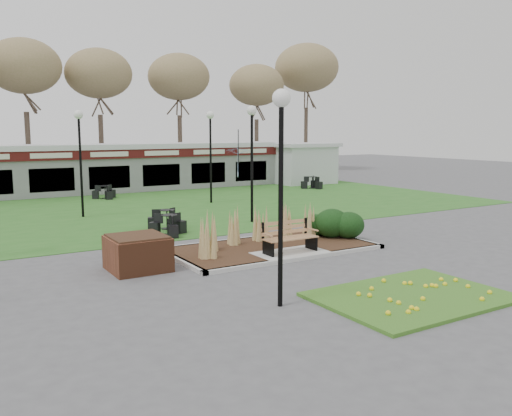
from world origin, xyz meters
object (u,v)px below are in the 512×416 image
bistro_set_c (105,194)px  bistro_set_d (312,184)px  bistro_set_a (169,228)px  park_bench (289,237)px  brick_planter (138,253)px  food_pavilion (102,168)px  service_hut (303,163)px  bistro_set_b (167,223)px  lamp_post_near_right (281,150)px  lamp_post_far_right (252,138)px  patio_umbrella (238,162)px  lamp_post_mid_right (210,136)px  lamp_post_far_left (80,140)px

bistro_set_c → bistro_set_d: size_ratio=0.97×
bistro_set_a → bistro_set_c: bistro_set_a is taller
park_bench → brick_planter: (-4.40, 0.75, -0.11)m
food_pavilion → service_hut: size_ratio=5.59×
brick_planter → bistro_set_a: brick_planter is taller
food_pavilion → park_bench: bearing=-90.0°
food_pavilion → bistro_set_c: bearing=-103.9°
bistro_set_b → food_pavilion: bearing=84.0°
lamp_post_near_right → bistro_set_c: size_ratio=3.41×
lamp_post_far_right → patio_umbrella: (5.88, 11.51, -1.73)m
lamp_post_far_right → bistro_set_b: size_ratio=3.38×
lamp_post_mid_right → lamp_post_near_right: bearing=-111.6°
bistro_set_b → bistro_set_d: (13.45, 8.67, 0.00)m
brick_planter → bistro_set_a: (2.55, 4.02, -0.21)m
service_hut → bistro_set_a: service_hut is taller
lamp_post_mid_right → bistro_set_d: lamp_post_mid_right is taller
lamp_post_mid_right → lamp_post_far_right: lamp_post_far_right is taller
lamp_post_near_right → bistro_set_c: (1.97, 20.07, -3.07)m
lamp_post_mid_right → bistro_set_a: 9.32m
lamp_post_far_right → patio_umbrella: bearing=62.9°
lamp_post_far_left → brick_planter: bearing=-95.5°
service_hut → lamp_post_far_right: size_ratio=0.94×
service_hut → lamp_post_far_right: bearing=-133.3°
food_pavilion → lamp_post_far_right: lamp_post_far_right is taller
food_pavilion → bistro_set_b: (-1.45, -13.76, -1.21)m
service_hut → bistro_set_a: bearing=-139.8°
park_bench → bistro_set_c: (-0.84, 16.33, -0.33)m
brick_planter → bistro_set_d: 21.48m
food_pavilion → patio_umbrella: size_ratio=9.24×
lamp_post_near_right → lamp_post_far_right: 10.63m
bistro_set_d → lamp_post_mid_right: bearing=-162.1°
bistro_set_a → bistro_set_b: size_ratio=0.99×
brick_planter → bistro_set_d: (16.40, 13.87, -0.20)m
lamp_post_mid_right → lamp_post_far_left: (-6.80, -1.24, -0.08)m
lamp_post_far_left → food_pavilion: bearing=69.3°
park_bench → lamp_post_mid_right: size_ratio=0.36×
park_bench → lamp_post_mid_right: lamp_post_mid_right is taller
food_pavilion → lamp_post_far_right: 14.34m
bistro_set_a → lamp_post_near_right: bearing=-96.5°
bistro_set_c → patio_umbrella: patio_umbrella is taller
park_bench → patio_umbrella: bearing=65.0°
food_pavilion → bistro_set_c: food_pavilion is taller
bistro_set_b → lamp_post_far_left: bearing=113.3°
lamp_post_far_left → bistro_set_b: 5.90m
bistro_set_d → lamp_post_far_left: bearing=-165.4°
park_bench → bistro_set_d: bearing=50.6°
lamp_post_mid_right → park_bench: bearing=-105.8°
lamp_post_far_left → bistro_set_d: (15.45, 4.04, -3.06)m
bistro_set_a → bistro_set_b: bearing=71.5°
service_hut → bistro_set_d: (-1.50, -3.13, -1.18)m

